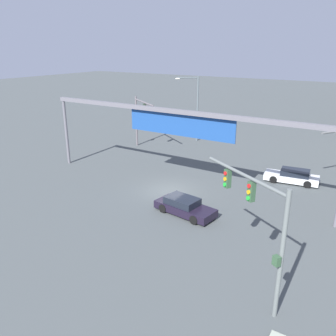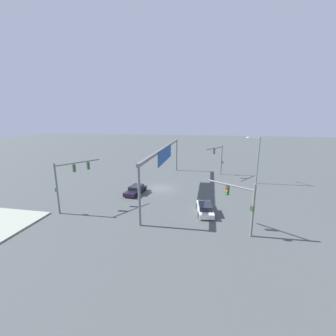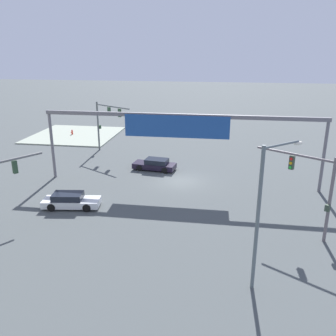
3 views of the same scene
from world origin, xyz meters
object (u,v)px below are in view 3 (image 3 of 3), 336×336
object	(u,v)px
traffic_signal_cross_street	(314,182)
streetlamp_curved_arm	(263,207)
traffic_signal_near_corner	(106,118)
fire_hydrant_on_curb	(72,132)
sedan_car_approaching	(71,201)
sedan_car_waiting_far	(155,165)

from	to	relation	value
traffic_signal_cross_street	streetlamp_curved_arm	xyz separation A→B (m)	(3.87, 6.18, 0.76)
traffic_signal_near_corner	fire_hydrant_on_curb	bearing A→B (deg)	166.85
traffic_signal_near_corner	sedan_car_approaching	bearing A→B (deg)	-50.95
fire_hydrant_on_curb	streetlamp_curved_arm	bearing A→B (deg)	126.94
traffic_signal_cross_street	fire_hydrant_on_curb	size ratio (longest dim) A/B	8.28
traffic_signal_near_corner	sedan_car_waiting_far	distance (m)	9.94
traffic_signal_near_corner	sedan_car_approaching	size ratio (longest dim) A/B	1.29
traffic_signal_cross_street	fire_hydrant_on_curb	bearing A→B (deg)	-9.37
traffic_signal_cross_street	sedan_car_waiting_far	size ratio (longest dim) A/B	1.26
streetlamp_curved_arm	fire_hydrant_on_curb	distance (m)	40.56
streetlamp_curved_arm	fire_hydrant_on_curb	size ratio (longest dim) A/B	11.24
sedan_car_approaching	traffic_signal_cross_street	bearing A→B (deg)	-13.62
traffic_signal_near_corner	sedan_car_waiting_far	xyz separation A→B (m)	(-7.14, 5.84, -3.69)
streetlamp_curved_arm	sedan_car_waiting_far	size ratio (longest dim) A/B	1.71
traffic_signal_cross_street	fire_hydrant_on_curb	distance (m)	38.49
streetlamp_curved_arm	sedan_car_approaching	bearing A→B (deg)	108.39
sedan_car_waiting_far	fire_hydrant_on_curb	world-z (taller)	sedan_car_waiting_far
traffic_signal_near_corner	streetlamp_curved_arm	xyz separation A→B (m)	(-16.32, 24.39, 0.43)
fire_hydrant_on_curb	sedan_car_waiting_far	bearing A→B (deg)	137.74
streetlamp_curved_arm	sedan_car_waiting_far	distance (m)	21.10
sedan_car_waiting_far	fire_hydrant_on_curb	xyz separation A→B (m)	(15.07, -13.69, -0.09)
traffic_signal_cross_street	fire_hydrant_on_curb	xyz separation A→B (m)	(28.11, -26.06, -3.45)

